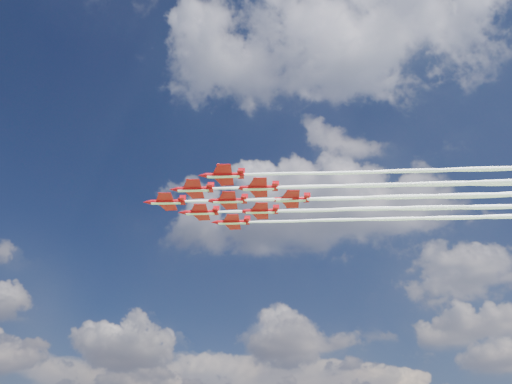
# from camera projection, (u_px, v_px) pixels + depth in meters

# --- Properties ---
(jet_lead) EXTENTS (134.69, 37.11, 3.06)m
(jet_lead) POSITION_uv_depth(u_px,v_px,m) (394.00, 197.00, 140.90)
(jet_lead) COLOR red
(jet_row2_port) EXTENTS (134.69, 37.11, 3.06)m
(jet_row2_port) POSITION_uv_depth(u_px,v_px,m) (432.00, 184.00, 134.62)
(jet_row2_port) COLOR red
(jet_row2_starb) EXTENTS (134.69, 37.11, 3.06)m
(jet_row2_starb) POSITION_uv_depth(u_px,v_px,m) (420.00, 208.00, 146.53)
(jet_row2_starb) COLOR red
(jet_row3_port) EXTENTS (134.69, 37.11, 3.06)m
(jet_row3_port) POSITION_uv_depth(u_px,v_px,m) (475.00, 170.00, 128.35)
(jet_row3_port) COLOR red
(jet_row3_centre) EXTENTS (134.69, 37.11, 3.06)m
(jet_row3_centre) POSITION_uv_depth(u_px,v_px,m) (458.00, 196.00, 140.26)
(jet_row3_centre) COLOR red
(jet_row3_starb) EXTENTS (134.69, 37.11, 3.06)m
(jet_row3_starb) POSITION_uv_depth(u_px,v_px,m) (444.00, 218.00, 152.16)
(jet_row3_starb) COLOR red
(jet_row4_port) EXTENTS (134.69, 37.11, 3.06)m
(jet_row4_port) POSITION_uv_depth(u_px,v_px,m) (500.00, 183.00, 133.98)
(jet_row4_port) COLOR red
(jet_row4_starb) EXTENTS (134.69, 37.11, 3.06)m
(jet_row4_starb) POSITION_uv_depth(u_px,v_px,m) (482.00, 207.00, 145.89)
(jet_row4_starb) COLOR red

